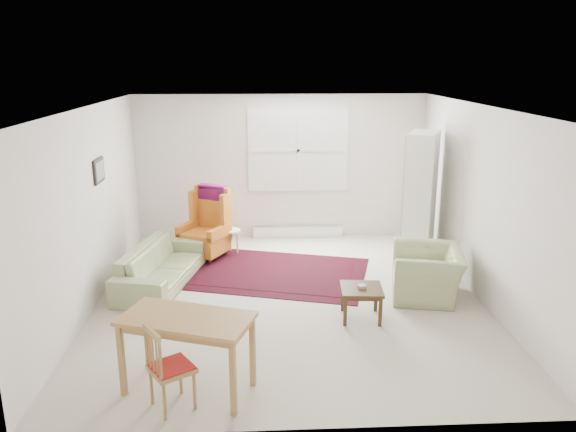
{
  "coord_description": "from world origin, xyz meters",
  "views": [
    {
      "loc": [
        -0.37,
        -6.87,
        3.05
      ],
      "look_at": [
        0.0,
        0.3,
        1.05
      ],
      "focal_mm": 35.0,
      "sensor_mm": 36.0,
      "label": 1
    }
  ],
  "objects_px": {
    "armchair": "(427,268)",
    "coffee_table": "(361,303)",
    "cabinet": "(420,198)",
    "desk": "(188,354)",
    "stool": "(231,241)",
    "desk_chair": "(171,366)",
    "wingback_chair": "(204,223)",
    "sofa": "(161,258)"
  },
  "relations": [
    {
      "from": "armchair",
      "to": "desk",
      "type": "height_order",
      "value": "armchair"
    },
    {
      "from": "wingback_chair",
      "to": "coffee_table",
      "type": "bearing_deg",
      "value": -20.06
    },
    {
      "from": "sofa",
      "to": "cabinet",
      "type": "distance_m",
      "value": 4.0
    },
    {
      "from": "armchair",
      "to": "desk_chair",
      "type": "height_order",
      "value": "desk_chair"
    },
    {
      "from": "sofa",
      "to": "desk",
      "type": "distance_m",
      "value": 2.77
    },
    {
      "from": "wingback_chair",
      "to": "desk",
      "type": "xyz_separation_m",
      "value": [
        0.19,
        -3.76,
        -0.18
      ]
    },
    {
      "from": "sofa",
      "to": "wingback_chair",
      "type": "height_order",
      "value": "wingback_chair"
    },
    {
      "from": "sofa",
      "to": "wingback_chair",
      "type": "distance_m",
      "value": 1.2
    },
    {
      "from": "desk_chair",
      "to": "cabinet",
      "type": "bearing_deg",
      "value": -74.11
    },
    {
      "from": "sofa",
      "to": "wingback_chair",
      "type": "bearing_deg",
      "value": -13.18
    },
    {
      "from": "armchair",
      "to": "cabinet",
      "type": "distance_m",
      "value": 1.56
    },
    {
      "from": "armchair",
      "to": "coffee_table",
      "type": "distance_m",
      "value": 1.19
    },
    {
      "from": "sofa",
      "to": "cabinet",
      "type": "relative_size",
      "value": 0.94
    },
    {
      "from": "stool",
      "to": "desk",
      "type": "bearing_deg",
      "value": -93.22
    },
    {
      "from": "sofa",
      "to": "wingback_chair",
      "type": "xyz_separation_m",
      "value": [
        0.5,
        1.08,
        0.18
      ]
    },
    {
      "from": "coffee_table",
      "to": "cabinet",
      "type": "height_order",
      "value": "cabinet"
    },
    {
      "from": "desk_chair",
      "to": "coffee_table",
      "type": "bearing_deg",
      "value": -82.76
    },
    {
      "from": "sofa",
      "to": "desk",
      "type": "bearing_deg",
      "value": -153.56
    },
    {
      "from": "cabinet",
      "to": "desk_chair",
      "type": "bearing_deg",
      "value": -107.5
    },
    {
      "from": "coffee_table",
      "to": "desk",
      "type": "bearing_deg",
      "value": -142.77
    },
    {
      "from": "armchair",
      "to": "desk_chair",
      "type": "xyz_separation_m",
      "value": [
        -3.02,
        -2.34,
        0.02
      ]
    },
    {
      "from": "desk_chair",
      "to": "armchair",
      "type": "bearing_deg",
      "value": -85.12
    },
    {
      "from": "wingback_chair",
      "to": "cabinet",
      "type": "height_order",
      "value": "cabinet"
    },
    {
      "from": "wingback_chair",
      "to": "armchair",
      "type": "bearing_deg",
      "value": -0.85
    },
    {
      "from": "wingback_chair",
      "to": "desk",
      "type": "bearing_deg",
      "value": -59.43
    },
    {
      "from": "cabinet",
      "to": "desk",
      "type": "relative_size",
      "value": 1.67
    },
    {
      "from": "desk_chair",
      "to": "sofa",
      "type": "bearing_deg",
      "value": -21.76
    },
    {
      "from": "sofa",
      "to": "armchair",
      "type": "distance_m",
      "value": 3.65
    },
    {
      "from": "cabinet",
      "to": "desk",
      "type": "height_order",
      "value": "cabinet"
    },
    {
      "from": "desk",
      "to": "armchair",
      "type": "bearing_deg",
      "value": 35.65
    },
    {
      "from": "coffee_table",
      "to": "stool",
      "type": "relative_size",
      "value": 1.22
    },
    {
      "from": "armchair",
      "to": "wingback_chair",
      "type": "relative_size",
      "value": 0.89
    },
    {
      "from": "stool",
      "to": "armchair",
      "type": "bearing_deg",
      "value": -34.79
    },
    {
      "from": "armchair",
      "to": "wingback_chair",
      "type": "height_order",
      "value": "wingback_chair"
    },
    {
      "from": "stool",
      "to": "desk",
      "type": "xyz_separation_m",
      "value": [
        -0.22,
        -3.94,
        0.18
      ]
    },
    {
      "from": "sofa",
      "to": "desk_chair",
      "type": "xyz_separation_m",
      "value": [
        0.58,
        -2.94,
        0.03
      ]
    },
    {
      "from": "armchair",
      "to": "cabinet",
      "type": "bearing_deg",
      "value": -178.6
    },
    {
      "from": "cabinet",
      "to": "stool",
      "type": "bearing_deg",
      "value": -164.95
    },
    {
      "from": "stool",
      "to": "desk",
      "type": "height_order",
      "value": "desk"
    },
    {
      "from": "desk",
      "to": "sofa",
      "type": "bearing_deg",
      "value": 104.51
    },
    {
      "from": "wingback_chair",
      "to": "stool",
      "type": "height_order",
      "value": "wingback_chair"
    },
    {
      "from": "sofa",
      "to": "desk",
      "type": "relative_size",
      "value": 1.57
    }
  ]
}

